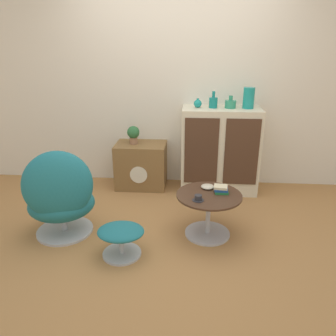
{
  "coord_description": "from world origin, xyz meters",
  "views": [
    {
      "loc": [
        0.21,
        -2.7,
        1.75
      ],
      "look_at": [
        -0.04,
        0.44,
        0.55
      ],
      "focal_mm": 35.0,
      "sensor_mm": 36.0,
      "label": 1
    }
  ],
  "objects_px": {
    "potted_plant": "(133,134)",
    "vase_rightmost": "(249,98)",
    "tv_console": "(141,165)",
    "coffee_table": "(208,210)",
    "vase_inner_left": "(213,102)",
    "vase_inner_right": "(230,104)",
    "ottoman": "(121,235)",
    "book_stack": "(221,189)",
    "vase_leftmost": "(198,104)",
    "teacup": "(198,198)",
    "bowl": "(208,187)",
    "egg_chair": "(60,196)",
    "sideboard": "(220,150)"
  },
  "relations": [
    {
      "from": "potted_plant",
      "to": "vase_rightmost",
      "type": "bearing_deg",
      "value": -0.7
    },
    {
      "from": "tv_console",
      "to": "coffee_table",
      "type": "relative_size",
      "value": 1.02
    },
    {
      "from": "vase_inner_left",
      "to": "vase_inner_right",
      "type": "bearing_deg",
      "value": 0.0
    },
    {
      "from": "vase_inner_right",
      "to": "coffee_table",
      "type": "bearing_deg",
      "value": -103.38
    },
    {
      "from": "ottoman",
      "to": "book_stack",
      "type": "relative_size",
      "value": 2.91
    },
    {
      "from": "vase_leftmost",
      "to": "teacup",
      "type": "distance_m",
      "value": 1.39
    },
    {
      "from": "coffee_table",
      "to": "bowl",
      "type": "relative_size",
      "value": 4.87
    },
    {
      "from": "tv_console",
      "to": "potted_plant",
      "type": "relative_size",
      "value": 2.8
    },
    {
      "from": "tv_console",
      "to": "vase_inner_right",
      "type": "distance_m",
      "value": 1.35
    },
    {
      "from": "bowl",
      "to": "tv_console",
      "type": "bearing_deg",
      "value": 129.54
    },
    {
      "from": "vase_rightmost",
      "to": "bowl",
      "type": "height_order",
      "value": "vase_rightmost"
    },
    {
      "from": "tv_console",
      "to": "teacup",
      "type": "xyz_separation_m",
      "value": [
        0.72,
        -1.25,
        0.17
      ]
    },
    {
      "from": "coffee_table",
      "to": "book_stack",
      "type": "bearing_deg",
      "value": 23.62
    },
    {
      "from": "teacup",
      "to": "egg_chair",
      "type": "bearing_deg",
      "value": 179.29
    },
    {
      "from": "sideboard",
      "to": "egg_chair",
      "type": "relative_size",
      "value": 1.17
    },
    {
      "from": "coffee_table",
      "to": "vase_inner_right",
      "type": "relative_size",
      "value": 4.26
    },
    {
      "from": "vase_inner_right",
      "to": "bowl",
      "type": "relative_size",
      "value": 1.14
    },
    {
      "from": "teacup",
      "to": "vase_leftmost",
      "type": "bearing_deg",
      "value": 90.76
    },
    {
      "from": "vase_inner_right",
      "to": "potted_plant",
      "type": "height_order",
      "value": "vase_inner_right"
    },
    {
      "from": "vase_inner_left",
      "to": "bowl",
      "type": "height_order",
      "value": "vase_inner_left"
    },
    {
      "from": "vase_rightmost",
      "to": "book_stack",
      "type": "xyz_separation_m",
      "value": [
        -0.36,
        -1.05,
        -0.7
      ]
    },
    {
      "from": "potted_plant",
      "to": "vase_leftmost",
      "type": "bearing_deg",
      "value": -1.22
    },
    {
      "from": "ottoman",
      "to": "coffee_table",
      "type": "xyz_separation_m",
      "value": [
        0.76,
        0.39,
        0.07
      ]
    },
    {
      "from": "vase_leftmost",
      "to": "potted_plant",
      "type": "xyz_separation_m",
      "value": [
        -0.79,
        0.02,
        -0.39
      ]
    },
    {
      "from": "ottoman",
      "to": "vase_inner_right",
      "type": "xyz_separation_m",
      "value": [
        1.03,
        1.5,
        0.89
      ]
    },
    {
      "from": "ottoman",
      "to": "coffee_table",
      "type": "relative_size",
      "value": 0.66
    },
    {
      "from": "coffee_table",
      "to": "potted_plant",
      "type": "distance_m",
      "value": 1.5
    },
    {
      "from": "ottoman",
      "to": "vase_inner_left",
      "type": "distance_m",
      "value": 1.94
    },
    {
      "from": "potted_plant",
      "to": "book_stack",
      "type": "height_order",
      "value": "potted_plant"
    },
    {
      "from": "vase_leftmost",
      "to": "vase_rightmost",
      "type": "bearing_deg",
      "value": 0.0
    },
    {
      "from": "sideboard",
      "to": "vase_inner_left",
      "type": "height_order",
      "value": "vase_inner_left"
    },
    {
      "from": "egg_chair",
      "to": "potted_plant",
      "type": "bearing_deg",
      "value": 68.64
    },
    {
      "from": "egg_chair",
      "to": "vase_inner_right",
      "type": "distance_m",
      "value": 2.16
    },
    {
      "from": "bowl",
      "to": "sideboard",
      "type": "bearing_deg",
      "value": 79.52
    },
    {
      "from": "ottoman",
      "to": "vase_inner_right",
      "type": "relative_size",
      "value": 2.82
    },
    {
      "from": "vase_inner_left",
      "to": "vase_rightmost",
      "type": "bearing_deg",
      "value": 0.0
    },
    {
      "from": "coffee_table",
      "to": "book_stack",
      "type": "height_order",
      "value": "book_stack"
    },
    {
      "from": "sideboard",
      "to": "potted_plant",
      "type": "xyz_separation_m",
      "value": [
        -1.07,
        0.02,
        0.18
      ]
    },
    {
      "from": "book_stack",
      "to": "teacup",
      "type": "bearing_deg",
      "value": -139.77
    },
    {
      "from": "vase_rightmost",
      "to": "book_stack",
      "type": "relative_size",
      "value": 1.71
    },
    {
      "from": "tv_console",
      "to": "potted_plant",
      "type": "xyz_separation_m",
      "value": [
        -0.09,
        0.0,
        0.41
      ]
    },
    {
      "from": "ottoman",
      "to": "bowl",
      "type": "height_order",
      "value": "bowl"
    },
    {
      "from": "vase_inner_left",
      "to": "vase_rightmost",
      "type": "xyz_separation_m",
      "value": [
        0.41,
        0.0,
        0.05
      ]
    },
    {
      "from": "book_stack",
      "to": "ottoman",
      "type": "bearing_deg",
      "value": -153.17
    },
    {
      "from": "sideboard",
      "to": "ottoman",
      "type": "xyz_separation_m",
      "value": [
        -0.93,
        -1.49,
        -0.32
      ]
    },
    {
      "from": "ottoman",
      "to": "potted_plant",
      "type": "xyz_separation_m",
      "value": [
        -0.14,
        1.51,
        0.5
      ]
    },
    {
      "from": "vase_leftmost",
      "to": "vase_rightmost",
      "type": "height_order",
      "value": "vase_rightmost"
    },
    {
      "from": "vase_rightmost",
      "to": "vase_leftmost",
      "type": "bearing_deg",
      "value": 180.0
    },
    {
      "from": "coffee_table",
      "to": "vase_inner_left",
      "type": "distance_m",
      "value": 1.39
    },
    {
      "from": "egg_chair",
      "to": "potted_plant",
      "type": "distance_m",
      "value": 1.36
    }
  ]
}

